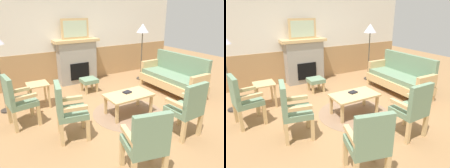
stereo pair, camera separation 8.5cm
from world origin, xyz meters
TOP-DOWN VIEW (x-y plane):
  - ground_plane at (0.00, 0.00)m, footprint 14.00×14.00m
  - wall_back at (0.00, 2.60)m, footprint 7.20×0.14m
  - fireplace at (0.00, 2.35)m, footprint 1.30×0.44m
  - framed_picture at (0.00, 2.35)m, footprint 0.80×0.04m
  - couch at (1.87, 0.36)m, footprint 0.70×1.80m
  - coffee_table at (0.14, -0.08)m, footprint 0.96×0.56m
  - round_rug at (0.14, -0.08)m, footprint 1.49×1.49m
  - book_on_table at (0.15, -0.01)m, footprint 0.18×0.15m
  - footstool at (-0.03, 1.48)m, footprint 0.40×0.40m
  - armchair_near_fireplace at (-1.87, 0.57)m, footprint 0.54×0.54m
  - armchair_by_window_left at (-1.22, -0.27)m, footprint 0.57×0.57m
  - armchair_front_left at (-0.69, -1.63)m, footprint 0.58×0.58m
  - armchair_front_center at (0.52, -1.23)m, footprint 0.49×0.49m
  - side_table at (-1.38, 1.21)m, footprint 0.44×0.44m
  - floor_lamp_by_couch at (1.80, 1.62)m, footprint 0.36×0.36m

SIDE VIEW (x-z plane):
  - ground_plane at x=0.00m, z-range 0.00..0.00m
  - round_rug at x=0.14m, z-range 0.00..0.01m
  - footstool at x=-0.03m, z-range 0.10..0.46m
  - coffee_table at x=0.14m, z-range 0.17..0.61m
  - couch at x=1.87m, z-range -0.09..0.89m
  - side_table at x=-1.38m, z-range 0.16..0.71m
  - book_on_table at x=0.15m, z-range 0.44..0.47m
  - armchair_near_fireplace at x=-1.87m, z-range 0.05..1.03m
  - armchair_by_window_left at x=-1.22m, z-range 0.05..1.03m
  - armchair_front_left at x=-0.69m, z-range 0.05..1.03m
  - armchair_front_center at x=0.52m, z-range 0.05..1.03m
  - fireplace at x=0.00m, z-range 0.01..1.29m
  - wall_back at x=0.00m, z-range -0.04..2.66m
  - floor_lamp_by_couch at x=1.80m, z-range 0.61..2.29m
  - framed_picture at x=0.00m, z-range 1.28..1.84m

